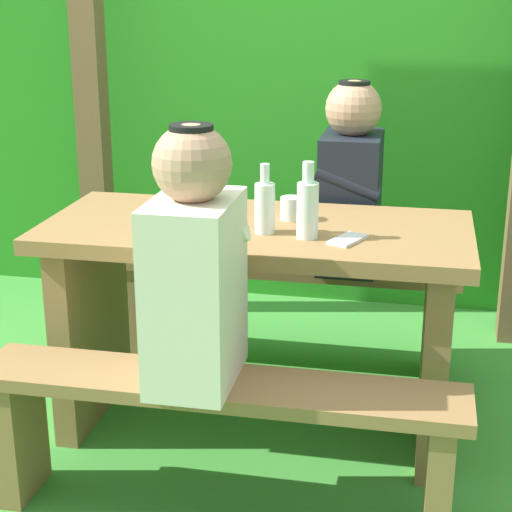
# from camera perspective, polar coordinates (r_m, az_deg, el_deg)

# --- Properties ---
(ground_plane) EXTENTS (12.00, 12.00, 0.00)m
(ground_plane) POSITION_cam_1_polar(r_m,az_deg,el_deg) (3.04, 0.00, -11.45)
(ground_plane) COLOR #3B8B34
(hedge_backdrop) EXTENTS (6.40, 1.08, 2.28)m
(hedge_backdrop) POSITION_cam_1_polar(r_m,az_deg,el_deg) (4.47, 4.79, 13.50)
(hedge_backdrop) COLOR #28841F
(hedge_backdrop) RESTS_ON ground_plane
(pergola_post_left) EXTENTS (0.12, 0.12, 2.24)m
(pergola_post_left) POSITION_cam_1_polar(r_m,az_deg,el_deg) (3.88, -11.23, 12.18)
(pergola_post_left) COLOR brown
(pergola_post_left) RESTS_ON ground_plane
(picnic_table) EXTENTS (1.40, 0.64, 0.74)m
(picnic_table) POSITION_cam_1_polar(r_m,az_deg,el_deg) (2.83, 0.00, -2.50)
(picnic_table) COLOR olive
(picnic_table) RESTS_ON ground_plane
(bench_near) EXTENTS (1.40, 0.24, 0.44)m
(bench_near) POSITION_cam_1_polar(r_m,az_deg,el_deg) (2.44, -2.52, -11.04)
(bench_near) COLOR olive
(bench_near) RESTS_ON ground_plane
(bench_far) EXTENTS (1.40, 0.24, 0.44)m
(bench_far) POSITION_cam_1_polar(r_m,az_deg,el_deg) (3.38, 1.78, -2.38)
(bench_far) COLOR olive
(bench_far) RESTS_ON ground_plane
(person_white_shirt) EXTENTS (0.25, 0.35, 0.72)m
(person_white_shirt) POSITION_cam_1_polar(r_m,az_deg,el_deg) (2.27, -4.18, -0.72)
(person_white_shirt) COLOR silver
(person_white_shirt) RESTS_ON bench_near
(person_black_coat) EXTENTS (0.25, 0.35, 0.72)m
(person_black_coat) POSITION_cam_1_polar(r_m,az_deg,el_deg) (3.21, 6.45, 4.92)
(person_black_coat) COLOR black
(person_black_coat) RESTS_ON bench_far
(drinking_glass) EXTENTS (0.07, 0.07, 0.08)m
(drinking_glass) POSITION_cam_1_polar(r_m,az_deg,el_deg) (2.80, 2.41, 3.25)
(drinking_glass) COLOR silver
(drinking_glass) RESTS_ON picnic_table
(bottle_left) EXTENTS (0.06, 0.06, 0.22)m
(bottle_left) POSITION_cam_1_polar(r_m,az_deg,el_deg) (2.64, 0.60, 3.43)
(bottle_left) COLOR silver
(bottle_left) RESTS_ON picnic_table
(bottle_right) EXTENTS (0.07, 0.07, 0.24)m
(bottle_right) POSITION_cam_1_polar(r_m,az_deg,el_deg) (2.59, 3.53, 3.34)
(bottle_right) COLOR silver
(bottle_right) RESTS_ON picnic_table
(cell_phone) EXTENTS (0.12, 0.16, 0.01)m
(cell_phone) POSITION_cam_1_polar(r_m,az_deg,el_deg) (2.59, 6.25, 1.12)
(cell_phone) COLOR silver
(cell_phone) RESTS_ON picnic_table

